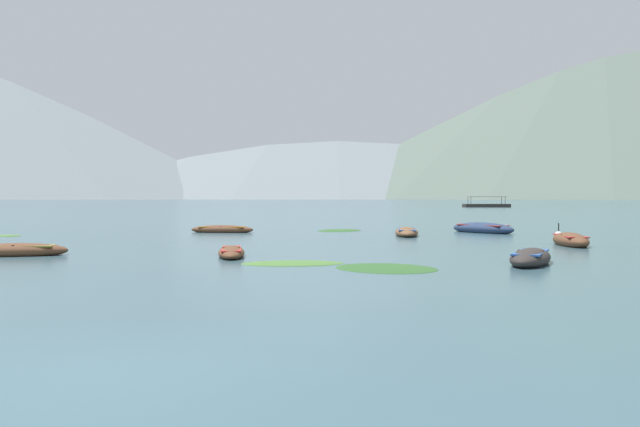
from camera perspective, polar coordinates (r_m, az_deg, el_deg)
ground_plane at (r=1507.03m, az=0.34°, el=1.36°), size 6000.00×6000.00×0.00m
mountain_2 at (r=1585.41m, az=1.19°, el=8.35°), size 1510.46×1510.46×385.72m
mountain_3 at (r=1424.92m, az=24.31°, el=9.63°), size 1351.84×1351.84×416.61m
rowboat_0 at (r=21.81m, az=-8.15°, el=-3.55°), size 1.37×3.43×0.43m
rowboat_1 at (r=37.36m, az=14.72°, el=-1.36°), size 3.68×4.33×0.75m
rowboat_2 at (r=33.88m, az=7.96°, el=-1.71°), size 1.68×4.53×0.55m
rowboat_3 at (r=20.10m, az=18.78°, el=-3.89°), size 2.49×3.51×0.60m
rowboat_4 at (r=36.82m, az=-8.98°, el=-1.47°), size 3.82×1.45×0.54m
rowboat_5 at (r=28.62m, az=22.02°, el=-2.30°), size 1.57×3.76×0.68m
rowboat_6 at (r=24.25m, az=-26.17°, el=-3.09°), size 3.64×1.80×0.55m
ferry_0 at (r=140.64m, az=15.04°, el=0.74°), size 9.99×3.68×2.54m
mooring_buoy at (r=34.90m, az=21.07°, el=-1.84°), size 0.40×0.40×0.82m
weed_patch_0 at (r=36.95m, az=-26.83°, el=-1.86°), size 1.79×1.68×0.14m
weed_patch_2 at (r=38.39m, az=1.81°, el=-1.59°), size 3.83×4.21×0.14m
weed_patch_3 at (r=17.95m, az=6.10°, el=-5.05°), size 3.88×3.70×0.14m
weed_patch_4 at (r=19.18m, az=-2.53°, el=-4.62°), size 3.29×1.83×0.14m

